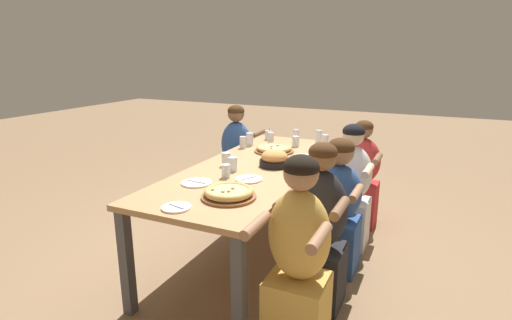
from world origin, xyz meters
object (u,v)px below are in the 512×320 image
(cocktail_glass_blue, at_px, (268,136))
(drinking_glass_h, at_px, (226,172))
(drinking_glass_j, at_px, (233,164))
(drinking_glass_c, at_px, (271,140))
(drinking_glass_f, at_px, (296,142))
(diner_near_midleft, at_px, (319,234))
(drinking_glass_g, at_px, (325,141))
(drinking_glass_e, at_px, (226,159))
(diner_near_right, at_px, (360,179))
(empty_plate_b, at_px, (196,183))
(diner_far_right, at_px, (237,160))
(skillet_bowl, at_px, (274,159))
(drinking_glass_i, at_px, (319,137))
(drinking_glass_a, at_px, (250,140))
(drinking_glass_b, at_px, (243,143))
(empty_plate_a, at_px, (249,179))
(diner_near_left, at_px, (298,262))
(empty_plate_c, at_px, (176,207))
(drinking_glass_d, at_px, (296,137))
(diner_near_center, at_px, (337,211))
(diner_near_midright, at_px, (350,192))
(pizza_board_second, at_px, (274,149))
(pizza_board_main, at_px, (229,193))

(cocktail_glass_blue, xyz_separation_m, drinking_glass_h, (-1.38, -0.24, 0.00))
(cocktail_glass_blue, height_order, drinking_glass_j, cocktail_glass_blue)
(drinking_glass_c, bearing_deg, drinking_glass_h, -174.52)
(drinking_glass_f, bearing_deg, cocktail_glass_blue, 63.21)
(diner_near_midleft, bearing_deg, drinking_glass_g, -75.75)
(drinking_glass_e, height_order, diner_near_midleft, diner_near_midleft)
(cocktail_glass_blue, bearing_deg, diner_near_right, -90.62)
(empty_plate_b, bearing_deg, diner_near_right, -29.20)
(drinking_glass_c, bearing_deg, cocktail_glass_blue, 27.81)
(drinking_glass_c, relative_size, diner_far_right, 0.12)
(skillet_bowl, xyz_separation_m, empty_plate_b, (-0.65, 0.34, -0.05))
(drinking_glass_i, xyz_separation_m, diner_near_right, (-0.08, -0.46, -0.37))
(drinking_glass_g, bearing_deg, drinking_glass_a, 109.07)
(diner_near_right, xyz_separation_m, diner_far_right, (-0.00, 1.38, 0.04))
(drinking_glass_a, height_order, drinking_glass_g, drinking_glass_a)
(drinking_glass_e, height_order, drinking_glass_i, drinking_glass_i)
(empty_plate_b, bearing_deg, drinking_glass_b, 9.60)
(empty_plate_a, height_order, cocktail_glass_blue, cocktail_glass_blue)
(cocktail_glass_blue, bearing_deg, drinking_glass_j, -170.27)
(diner_near_left, bearing_deg, drinking_glass_g, -79.03)
(diner_near_right, relative_size, diner_far_right, 0.93)
(drinking_glass_b, bearing_deg, diner_far_right, 34.09)
(empty_plate_c, distance_m, diner_far_right, 2.14)
(skillet_bowl, relative_size, drinking_glass_e, 3.20)
(cocktail_glass_blue, distance_m, drinking_glass_d, 0.31)
(drinking_glass_e, relative_size, diner_near_center, 0.10)
(diner_far_right, bearing_deg, empty_plate_c, -72.38)
(drinking_glass_j, bearing_deg, skillet_bowl, -43.18)
(empty_plate_b, relative_size, drinking_glass_h, 2.18)
(drinking_glass_h, height_order, diner_near_right, diner_near_right)
(drinking_glass_f, height_order, diner_far_right, diner_far_right)
(empty_plate_a, distance_m, diner_near_left, 0.84)
(diner_near_midleft, bearing_deg, empty_plate_b, 6.65)
(empty_plate_a, bearing_deg, drinking_glass_i, -4.60)
(drinking_glass_c, height_order, drinking_glass_i, drinking_glass_c)
(drinking_glass_i, relative_size, diner_near_left, 0.11)
(drinking_glass_f, height_order, diner_near_right, diner_near_right)
(drinking_glass_f, bearing_deg, drinking_glass_a, 109.38)
(diner_near_midright, height_order, diner_far_right, diner_far_right)
(diner_near_midright, height_order, diner_near_left, diner_near_left)
(drinking_glass_c, distance_m, diner_near_left, 1.90)
(drinking_glass_f, xyz_separation_m, drinking_glass_j, (-1.01, 0.17, 0.01))
(pizza_board_second, bearing_deg, drinking_glass_i, -25.68)
(drinking_glass_a, xyz_separation_m, drinking_glass_i, (0.41, -0.59, 0.00))
(drinking_glass_h, bearing_deg, empty_plate_a, -84.92)
(drinking_glass_f, bearing_deg, diner_near_right, -73.95)
(drinking_glass_i, distance_m, diner_near_midleft, 1.66)
(diner_near_midleft, bearing_deg, diner_near_left, 90.00)
(empty_plate_b, xyz_separation_m, diner_near_midright, (1.07, -0.88, -0.28))
(pizza_board_main, xyz_separation_m, diner_near_center, (0.77, -0.53, -0.32))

